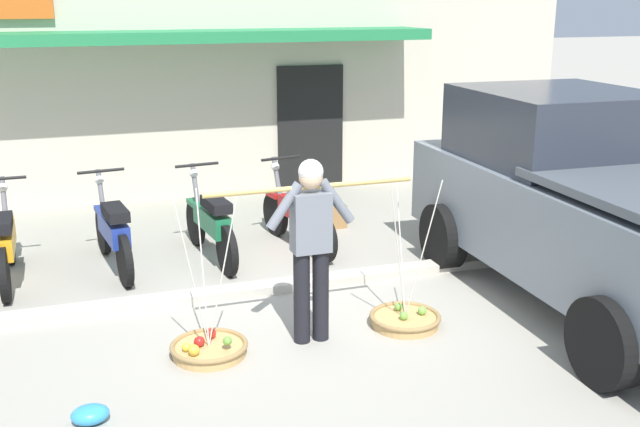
% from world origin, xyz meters
% --- Properties ---
extents(ground_plane, '(90.00, 90.00, 0.00)m').
position_xyz_m(ground_plane, '(0.00, 0.00, 0.00)').
color(ground_plane, '#9E998C').
extents(sidewalk_curb, '(20.00, 0.24, 0.10)m').
position_xyz_m(sidewalk_curb, '(0.00, 0.70, 0.05)').
color(sidewalk_curb, '#BAB4A5').
rests_on(sidewalk_curb, ground).
extents(fruit_vendor, '(1.90, 0.22, 1.70)m').
position_xyz_m(fruit_vendor, '(-0.18, -0.56, 0.98)').
color(fruit_vendor, black).
rests_on(fruit_vendor, ground).
extents(fruit_basket_left_side, '(0.69, 0.69, 1.45)m').
position_xyz_m(fruit_basket_left_side, '(0.77, -0.56, 0.07)').
color(fruit_basket_left_side, tan).
rests_on(fruit_basket_left_side, ground).
extents(fruit_basket_right_side, '(0.69, 0.69, 1.45)m').
position_xyz_m(fruit_basket_right_side, '(-1.13, -0.56, 0.08)').
color(fruit_basket_right_side, tan).
rests_on(fruit_basket_right_side, ground).
extents(motorcycle_nearest_shop, '(0.54, 1.82, 1.09)m').
position_xyz_m(motorcycle_nearest_shop, '(-2.87, 1.92, 0.45)').
color(motorcycle_nearest_shop, black).
rests_on(motorcycle_nearest_shop, ground).
extents(motorcycle_second_in_row, '(0.54, 1.82, 1.09)m').
position_xyz_m(motorcycle_second_in_row, '(-1.72, 1.96, 0.45)').
color(motorcycle_second_in_row, black).
rests_on(motorcycle_second_in_row, ground).
extents(motorcycle_third_in_row, '(0.54, 1.82, 1.09)m').
position_xyz_m(motorcycle_third_in_row, '(-0.60, 1.93, 0.45)').
color(motorcycle_third_in_row, black).
rests_on(motorcycle_third_in_row, ground).
extents(motorcycle_end_of_row, '(0.56, 1.80, 1.09)m').
position_xyz_m(motorcycle_end_of_row, '(0.52, 1.98, 0.45)').
color(motorcycle_end_of_row, black).
rests_on(motorcycle_end_of_row, ground).
extents(parked_truck, '(2.28, 4.76, 2.10)m').
position_xyz_m(parked_truck, '(2.79, -0.56, 1.03)').
color(parked_truck, slate).
rests_on(parked_truck, ground).
extents(storefront_building, '(13.00, 6.00, 4.20)m').
position_xyz_m(storefront_building, '(-0.30, 7.43, 2.10)').
color(storefront_building, beige).
rests_on(storefront_building, ground).
extents(plastic_litter_bag, '(0.28, 0.22, 0.14)m').
position_xyz_m(plastic_litter_bag, '(-2.17, -1.36, 0.07)').
color(plastic_litter_bag, '#3393D1').
rests_on(plastic_litter_bag, ground).
extents(wooden_crate, '(0.44, 0.36, 0.32)m').
position_xyz_m(wooden_crate, '(1.18, 2.76, 0.16)').
color(wooden_crate, olive).
rests_on(wooden_crate, ground).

